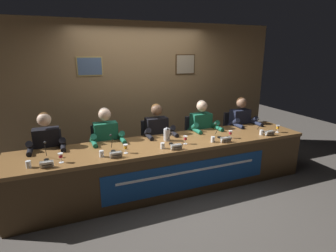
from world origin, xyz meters
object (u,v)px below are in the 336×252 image
at_px(chair_far_right, 235,136).
at_px(juice_glass_far_right, 278,127).
at_px(panelist_left, 107,141).
at_px(nameplate_far_left, 47,164).
at_px(water_cup_center, 163,146).
at_px(water_cup_far_left, 28,165).
at_px(microphone_left, 112,146).
at_px(chair_right, 197,141).
at_px(panelist_right, 203,130).
at_px(water_cup_right, 213,140).
at_px(microphone_right, 218,133).
at_px(chair_center, 155,147).
at_px(nameplate_far_right, 270,133).
at_px(juice_glass_right, 230,133).
at_px(chair_left, 106,154).
at_px(nameplate_right, 226,140).
at_px(conference_table, 171,158).
at_px(nameplate_left, 116,155).
at_px(chair_far_left, 50,162).
at_px(juice_glass_left, 126,147).
at_px(microphone_far_right, 261,127).
at_px(panelist_center, 158,135).
at_px(nameplate_center, 177,147).
at_px(panelist_far_left, 48,149).
at_px(water_cup_left, 102,154).
at_px(microphone_center, 170,139).
at_px(panelist_far_right, 242,125).
at_px(juice_glass_center, 185,138).
at_px(water_pitcher_central, 167,135).
at_px(microphone_far_left, 46,154).
at_px(juice_glass_far_left, 61,156).
at_px(water_cup_far_right, 261,133).

bearing_deg(chair_far_right, juice_glass_far_right, -76.20).
xyz_separation_m(panelist_left, chair_far_right, (2.53, 0.20, -0.28)).
xyz_separation_m(nameplate_far_left, water_cup_center, (1.50, 0.08, -0.00)).
height_order(water_cup_far_left, microphone_left, microphone_left).
height_order(chair_right, panelist_right, panelist_right).
bearing_deg(water_cup_right, microphone_right, 41.34).
height_order(chair_center, nameplate_far_right, chair_center).
height_order(water_cup_far_left, panelist_right, panelist_right).
bearing_deg(chair_far_right, juice_glass_right, -130.61).
distance_m(chair_left, juice_glass_far_right, 2.91).
relative_size(chair_center, nameplate_far_right, 5.39).
bearing_deg(nameplate_right, conference_table, 164.81).
bearing_deg(water_cup_right, nameplate_right, -23.51).
bearing_deg(nameplate_left, water_cup_center, 7.20).
relative_size(juice_glass_right, water_cup_right, 1.46).
bearing_deg(microphone_right, chair_far_left, 164.25).
relative_size(microphone_right, nameplate_far_right, 1.27).
distance_m(juice_glass_left, chair_right, 1.80).
bearing_deg(chair_left, microphone_far_right, -16.11).
bearing_deg(panelist_left, panelist_center, 0.00).
bearing_deg(microphone_left, nameplate_center, -19.26).
xyz_separation_m(panelist_far_left, panelist_left, (0.84, 0.00, 0.00)).
height_order(conference_table, chair_far_left, chair_far_left).
bearing_deg(chair_far_right, water_cup_left, -162.59).
height_order(panelist_left, microphone_center, panelist_left).
distance_m(nameplate_left, microphone_right, 1.70).
height_order(chair_right, nameplate_far_right, chair_right).
distance_m(water_cup_left, microphone_right, 1.86).
height_order(juice_glass_left, water_cup_center, juice_glass_left).
distance_m(panelist_right, chair_far_right, 0.91).
distance_m(microphone_center, juice_glass_right, 0.98).
distance_m(panelist_center, panelist_far_right, 1.69).
height_order(juice_glass_center, juice_glass_right, same).
bearing_deg(nameplate_far_left, nameplate_left, -0.27).
xyz_separation_m(chair_left, water_pitcher_central, (0.85, -0.56, 0.39)).
height_order(juice_glass_left, nameplate_far_right, juice_glass_left).
height_order(microphone_far_left, water_cup_left, microphone_far_left).
bearing_deg(panelist_far_right, microphone_far_left, -172.07).
bearing_deg(water_pitcher_central, juice_glass_left, -158.50).
distance_m(nameplate_right, juice_glass_right, 0.22).
bearing_deg(chair_far_right, juice_glass_far_left, -165.14).
distance_m(conference_table, water_cup_left, 1.06).
height_order(microphone_far_left, chair_center, microphone_far_left).
height_order(water_cup_right, water_cup_far_right, same).
xyz_separation_m(water_cup_right, chair_far_right, (1.06, 0.89, -0.33)).
height_order(chair_left, nameplate_far_right, chair_left).
xyz_separation_m(water_cup_left, chair_center, (1.02, 0.85, -0.33)).
distance_m(nameplate_left, water_cup_center, 0.68).
height_order(microphone_left, nameplate_right, microphone_left).
height_order(conference_table, panelist_left, panelist_left).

